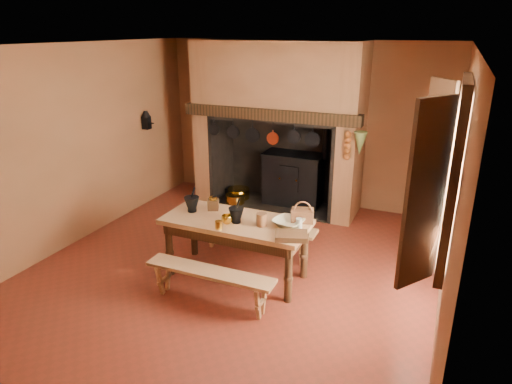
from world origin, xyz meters
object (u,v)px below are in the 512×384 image
Objects in this scene: work_table at (236,229)px; mixing_bowl at (288,223)px; wicker_basket at (302,215)px; bench_front at (210,279)px; iron_range at (294,178)px; coffee_grinder at (213,204)px.

mixing_bowl is (0.65, 0.07, 0.17)m from work_table.
wicker_basket is (0.76, 0.28, 0.21)m from work_table.
iron_range is at bearing 92.61° from bench_front.
mixing_bowl is 1.15× the size of wicker_basket.
wicker_basket is (1.17, 0.09, 0.00)m from coffee_grinder.
bench_front is 1.10m from coffee_grinder.
iron_range is 0.89× the size of work_table.
coffee_grinder reaches higher than work_table.
mixing_bowl is at bearing -132.15° from wicker_basket.
coffee_grinder is 0.68× the size of wicker_basket.
work_table is at bearing -175.05° from wicker_basket.
work_table is at bearing 90.00° from bench_front.
wicker_basket is at bearing 51.90° from bench_front.
iron_range is 2.57m from wicker_basket.
work_table is 0.49m from coffee_grinder.
coffee_grinder is at bearing 169.43° from wicker_basket.
bench_front is at bearing -143.24° from wicker_basket.
iron_range is 5.17× the size of wicker_basket.
coffee_grinder is at bearing 173.85° from mixing_bowl.
wicker_basket is at bearing 20.09° from work_table.
wicker_basket is at bearing 62.98° from mixing_bowl.
coffee_grinder is at bearing 155.86° from work_table.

